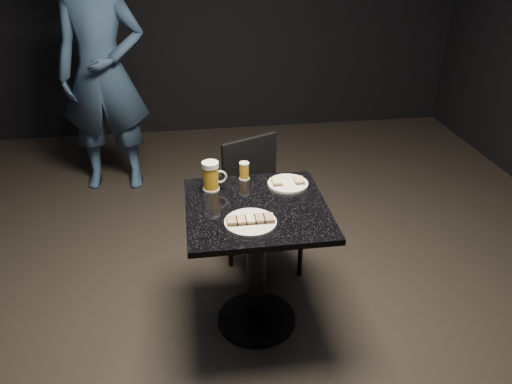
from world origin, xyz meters
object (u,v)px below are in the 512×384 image
Objects in this scene: beer_mug at (211,176)px; patron at (102,74)px; plate_small at (288,184)px; table at (257,247)px; plate_large at (250,222)px; chair at (259,199)px; beer_tumbler at (244,171)px.

patron is at bearing 113.90° from beer_mug.
plate_small reaches higher than table.
chair reaches higher than plate_large.
patron reaches higher than plate_large.
patron is 12.02× the size of beer_mug.
patron is 19.38× the size of beer_tumbler.
beer_mug is at bearing -151.91° from beer_tumbler.
plate_large is 1.13× the size of plate_small.
patron reaches higher than plate_small.
plate_large is 0.30m from table.
chair is (-0.11, 0.31, -0.26)m from plate_small.
chair is (0.12, 0.21, -0.30)m from beer_tumbler.
chair is (1.03, -1.34, -0.45)m from patron.
beer_tumbler is at bearing 28.09° from beer_mug.
table is at bearing 71.53° from plate_large.
beer_mug is (-0.16, 0.36, 0.07)m from plate_large.
plate_large is 0.40m from beer_mug.
plate_small is 2.01m from patron.
chair is at bearing 79.66° from table.
patron is (-1.13, 1.65, 0.19)m from plate_small.
chair reaches higher than beer_tumbler.
plate_small is 0.38m from table.
plate_large is 0.43m from plate_small.
table is (-0.20, -0.20, -0.25)m from plate_small.
patron is at bearing 113.78° from plate_large.
beer_tumbler is 0.38m from chair.
beer_tumbler is at bearing -119.40° from chair.
plate_large is 0.46m from beer_tumbler.
chair is at bearing 77.72° from plate_large.
chair reaches higher than plate_small.
patron reaches higher than table.
table is 0.42m from beer_tumbler.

